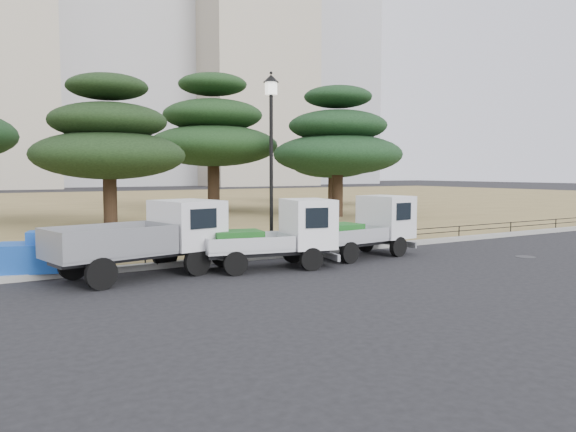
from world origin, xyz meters
TOP-DOWN VIEW (x-y plane):
  - ground at (0.00, 0.00)m, footprint 220.00×220.00m
  - lawn at (0.00, 30.60)m, footprint 120.00×56.00m
  - curb at (0.00, 2.60)m, footprint 120.00×0.25m
  - truck_large at (-4.25, 1.65)m, footprint 4.48×2.46m
  - truck_kei_front at (-0.91, 1.00)m, footprint 3.69×2.08m
  - truck_kei_rear at (2.47, 1.45)m, footprint 3.64×1.87m
  - street_lamp at (-0.05, 2.90)m, footprint 0.48×0.48m
  - pipe_fence at (0.00, 2.75)m, footprint 38.00×0.04m
  - tarp_pile at (-6.76, 3.00)m, footprint 1.73×1.47m
  - manhole at (6.50, -1.20)m, footprint 0.60×0.60m
  - pine_center_left at (-2.52, 12.55)m, footprint 6.43×6.43m
  - pine_center_right at (5.45, 19.80)m, footprint 7.85×7.85m
  - pine_east_near at (9.57, 12.66)m, footprint 6.92×6.92m
  - pine_east_far at (16.15, 22.37)m, footprint 6.09×6.09m
  - tower_east at (40.00, 82.00)m, footprint 20.00×18.00m
  - tower_far_east at (58.00, 90.00)m, footprint 24.00×20.00m
  - radio_tower at (72.00, 85.00)m, footprint 1.80×1.80m

SIDE VIEW (x-z plane):
  - ground at x=0.00m, z-range 0.00..0.00m
  - manhole at x=6.50m, z-range 0.00..0.01m
  - lawn at x=0.00m, z-range 0.00..0.15m
  - curb at x=0.00m, z-range 0.00..0.16m
  - pipe_fence at x=0.00m, z-range 0.24..0.64m
  - tarp_pile at x=-6.76m, z-range 0.05..1.04m
  - truck_kei_rear at x=2.47m, z-range 0.00..1.83m
  - truck_kei_front at x=-0.91m, z-range 0.00..1.84m
  - truck_large at x=-4.25m, z-range 0.10..1.95m
  - pine_east_far at x=16.15m, z-range 0.62..6.74m
  - street_lamp at x=-0.05m, z-range 1.09..6.41m
  - pine_center_left at x=-2.52m, z-range 0.66..7.20m
  - pine_east_near at x=9.57m, z-range 0.69..7.68m
  - pine_center_right at x=5.45m, z-range 0.81..9.14m
  - tower_east at x=40.00m, z-range 0.00..48.00m
  - radio_tower at x=72.00m, z-range -1.46..61.54m
  - tower_far_east at x=58.00m, z-range 0.00..70.00m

